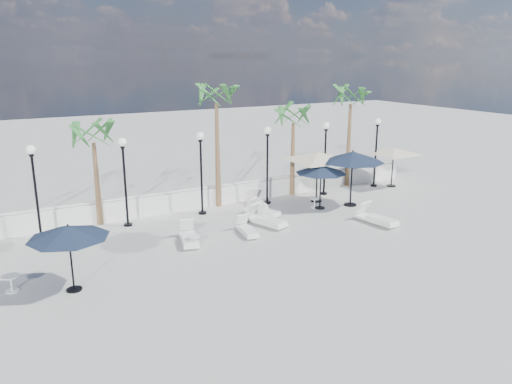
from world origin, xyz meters
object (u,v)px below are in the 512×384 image
lounger_7 (376,218)px  parasol_navy_mid (353,157)px  lounger_2 (189,237)px  lounger_4 (263,211)px  parasol_navy_right (321,169)px  parasol_navy_left (68,232)px  parasol_cream_sq_b (394,148)px  lounger_5 (257,202)px  lounger_6 (266,219)px  lounger_3 (247,229)px  parasol_cream_sq_a (318,153)px

lounger_7 → parasol_navy_mid: 3.58m
lounger_2 → lounger_4: bearing=35.4°
parasol_navy_mid → parasol_navy_right: size_ratio=1.26×
parasol_navy_left → parasol_cream_sq_b: parasol_cream_sq_b is taller
parasol_navy_mid → lounger_5: bearing=154.2°
lounger_6 → parasol_navy_left: 8.93m
lounger_3 → lounger_6: 1.39m
lounger_3 → parasol_cream_sq_b: (10.84, 2.97, 1.99)m
lounger_7 → parasol_cream_sq_b: (5.23, 4.53, 1.94)m
lounger_3 → parasol_cream_sq_b: parasol_cream_sq_b is taller
lounger_6 → parasol_navy_mid: 5.62m
lounger_2 → parasol_navy_right: size_ratio=0.81×
parasol_navy_left → parasol_navy_right: 12.41m
lounger_4 → parasol_navy_mid: 5.13m
lounger_6 → lounger_7: lounger_6 is taller
lounger_5 → parasol_navy_left: parasol_navy_left is taller
lounger_5 → parasol_navy_mid: bearing=-14.8°
parasol_navy_left → parasol_navy_right: (11.95, 3.35, -0.00)m
lounger_5 → parasol_cream_sq_b: size_ratio=0.42×
parasol_navy_left → parasol_navy_mid: 13.91m
lounger_3 → lounger_4: bearing=54.6°
lounger_4 → parasol_navy_mid: size_ratio=0.59×
parasol_navy_left → parasol_navy_mid: size_ratio=0.81×
lounger_4 → parasol_cream_sq_a: (3.52, 0.68, 2.28)m
parasol_cream_sq_a → parasol_navy_mid: bearing=-53.1°
lounger_2 → lounger_5: (4.69, 2.93, 0.00)m
lounger_2 → lounger_5: same height
parasol_navy_left → lounger_4: bearing=22.6°
lounger_3 → parasol_navy_right: parasol_navy_right is taller
lounger_4 → parasol_cream_sq_b: (9.01, 1.08, 1.97)m
lounger_7 → parasol_navy_left: size_ratio=0.85×
parasol_navy_mid → parasol_cream_sq_b: size_ratio=0.65×
lounger_6 → parasol_cream_sq_a: size_ratio=0.39×
lounger_2 → parasol_navy_left: (-4.70, -2.11, 1.70)m
lounger_4 → lounger_7: (3.79, -3.45, 0.04)m
parasol_navy_mid → parasol_cream_sq_b: 4.80m
parasol_navy_mid → parasol_navy_left: bearing=-167.4°
lounger_4 → lounger_3: bearing=-156.7°
lounger_2 → parasol_navy_left: parasol_navy_left is taller
lounger_6 → lounger_7: size_ratio=1.03×
lounger_2 → parasol_cream_sq_a: 8.46m
lounger_5 → lounger_6: bearing=-99.9°
lounger_4 → parasol_navy_mid: parasol_navy_mid is taller
lounger_5 → parasol_cream_sq_b: bearing=9.6°
lounger_3 → lounger_7: lounger_7 is taller
lounger_3 → lounger_6: bearing=34.8°
lounger_5 → parasol_navy_right: 3.50m
lounger_2 → lounger_5: bearing=46.5°
lounger_3 → lounger_4: lounger_4 is taller
lounger_5 → parasol_navy_left: (-9.39, -5.04, 1.70)m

